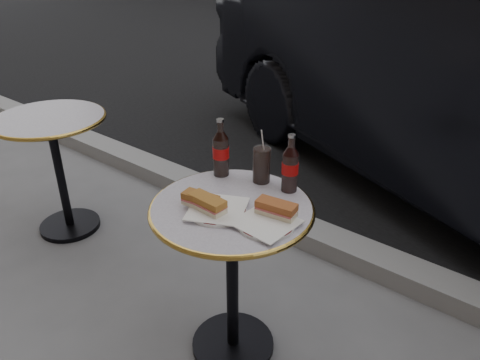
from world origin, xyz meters
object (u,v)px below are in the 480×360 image
Objects in this scene: cola_bottle_right at (290,163)px; plate_left at (217,211)px; bistro_table at (232,282)px; cola_glass at (262,165)px; cola_bottle_left at (221,147)px; plate_right at (266,224)px.

plate_left is at bearing -110.67° from cola_bottle_right.
cola_glass is at bearing 97.17° from bistro_table.
bistro_table is 2.95× the size of cola_bottle_left.
cola_glass is (-0.13, -0.01, -0.04)m from cola_bottle_right.
cola_bottle_right is (-0.08, 0.26, 0.11)m from plate_right.
plate_right is 1.35× the size of cola_glass.
cola_bottle_left is at bearing 152.25° from plate_right.
bistro_table is 3.08× the size of cola_bottle_right.
cola_glass reaches higher than plate_right.
cola_glass is at bearing 129.29° from plate_right.
cola_bottle_left is at bearing -167.80° from cola_bottle_right.
cola_glass reaches higher than bistro_table.
plate_left is at bearing -86.88° from cola_glass.
plate_left is at bearing -168.49° from plate_right.
bistro_table is at bearing 79.49° from plate_left.
cola_bottle_right is 0.14m from cola_glass.
plate_right reaches higher than bistro_table.
cola_bottle_left reaches higher than plate_right.
cola_bottle_right is (0.30, 0.06, -0.01)m from cola_bottle_left.
plate_right is 0.82× the size of cola_bottle_left.
bistro_table is at bearing 171.12° from plate_right.
cola_bottle_right is at bearing 12.20° from cola_bottle_left.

